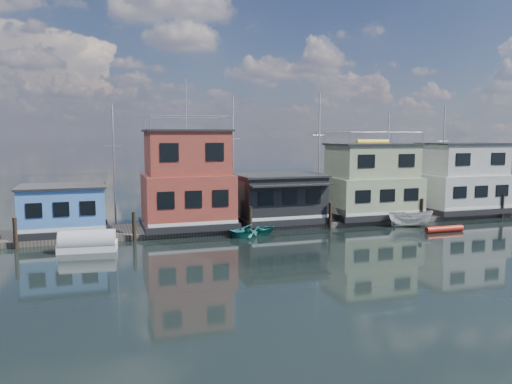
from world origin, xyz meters
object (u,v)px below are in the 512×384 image
object	(u,v)px
houseboat_dark	(279,198)
houseboat_blue	(63,210)
dinghy_teal	(255,230)
houseboat_white	(461,179)
houseboat_red	(187,181)
red_kayak	(444,229)
tarp_runabout	(88,243)
houseboat_green	(371,182)
motorboat	(410,219)

from	to	relation	value
houseboat_dark	houseboat_blue	bearing A→B (deg)	179.94
houseboat_blue	dinghy_teal	distance (m)	14.67
houseboat_white	houseboat_blue	bearing A→B (deg)	-180.00
houseboat_dark	houseboat_red	bearing A→B (deg)	179.86
houseboat_dark	red_kayak	world-z (taller)	houseboat_dark
houseboat_blue	houseboat_red	world-z (taller)	houseboat_red
houseboat_red	tarp_runabout	distance (m)	9.93
houseboat_green	houseboat_white	distance (m)	10.00
houseboat_green	houseboat_blue	bearing A→B (deg)	-180.00
red_kayak	dinghy_teal	size ratio (longest dim) A/B	0.88
houseboat_red	motorboat	world-z (taller)	houseboat_red
houseboat_red	houseboat_dark	distance (m)	8.18
tarp_runabout	motorboat	world-z (taller)	tarp_runabout
houseboat_green	motorboat	size ratio (longest dim) A/B	2.27
red_kayak	tarp_runabout	xyz separation A→B (m)	(-27.46, 1.84, 0.33)
motorboat	dinghy_teal	bearing A→B (deg)	111.43
red_kayak	dinghy_teal	xyz separation A→B (m)	(-15.05, 3.49, 0.15)
houseboat_red	houseboat_white	bearing A→B (deg)	0.00
houseboat_white	tarp_runabout	distance (m)	35.25
tarp_runabout	motorboat	size ratio (longest dim) A/B	1.07
dinghy_teal	houseboat_blue	bearing A→B (deg)	62.68
houseboat_red	motorboat	bearing A→B (deg)	-12.42
houseboat_blue	houseboat_white	distance (m)	36.52
red_kayak	houseboat_red	bearing A→B (deg)	160.10
houseboat_blue	red_kayak	bearing A→B (deg)	-13.35
red_kayak	houseboat_white	bearing A→B (deg)	42.98
houseboat_dark	tarp_runabout	xyz separation A→B (m)	(-15.76, -5.07, -1.84)
houseboat_white	dinghy_teal	distance (m)	22.83
red_kayak	houseboat_blue	bearing A→B (deg)	166.13
red_kayak	dinghy_teal	distance (m)	15.45
houseboat_green	houseboat_white	bearing A→B (deg)	-0.00
houseboat_green	red_kayak	bearing A→B (deg)	-68.71
houseboat_blue	houseboat_red	xyz separation A→B (m)	(9.50, 0.00, 1.90)
houseboat_red	houseboat_white	xyz separation A→B (m)	(27.00, 0.00, -0.57)
houseboat_blue	dinghy_teal	bearing A→B (deg)	-13.67
dinghy_teal	tarp_runabout	distance (m)	12.51
red_kayak	tarp_runabout	size ratio (longest dim) A/B	0.87
houseboat_green	dinghy_teal	bearing A→B (deg)	-164.44
houseboat_red	red_kayak	xyz separation A→B (m)	(19.70, -6.93, -3.85)
dinghy_teal	motorboat	world-z (taller)	motorboat
houseboat_white	motorboat	distance (m)	9.86
red_kayak	dinghy_teal	bearing A→B (deg)	166.43
red_kayak	houseboat_green	bearing A→B (deg)	110.76
houseboat_blue	dinghy_teal	world-z (taller)	houseboat_blue
houseboat_white	red_kayak	world-z (taller)	houseboat_white
houseboat_dark	houseboat_white	bearing A→B (deg)	0.06
houseboat_blue	houseboat_dark	xyz separation A→B (m)	(17.50, -0.02, 0.21)
motorboat	houseboat_green	bearing A→B (deg)	43.94
houseboat_blue	houseboat_white	world-z (taller)	houseboat_white
houseboat_blue	red_kayak	size ratio (longest dim) A/B	1.86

